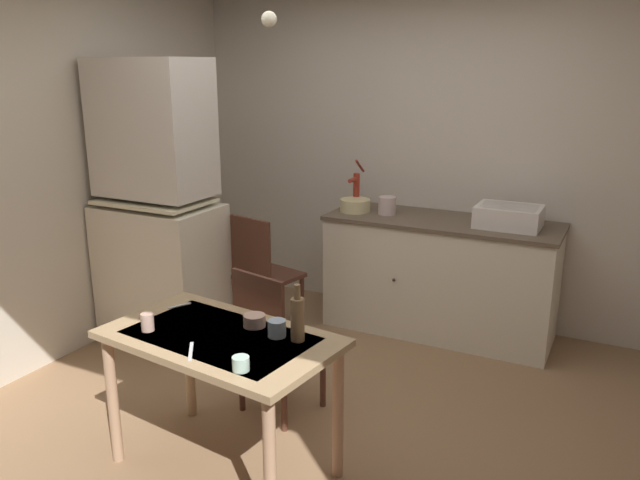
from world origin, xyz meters
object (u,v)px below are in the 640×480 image
(chair_far_side, at_px, (274,337))
(teacup_cream, at_px, (277,328))
(sink_basin, at_px, (509,216))
(chair_by_counter, at_px, (263,273))
(glass_bottle, at_px, (298,318))
(hutch_cabinet, at_px, (158,215))
(mixing_bowl_counter, at_px, (355,205))
(serving_bowl_wide, at_px, (254,321))
(dining_table, at_px, (221,355))
(hand_pump, at_px, (356,187))

(chair_far_side, height_order, teacup_cream, chair_far_side)
(sink_basin, bearing_deg, chair_by_counter, -155.81)
(sink_basin, relative_size, teacup_cream, 5.07)
(glass_bottle, bearing_deg, hutch_cabinet, 149.69)
(hutch_cabinet, height_order, sink_basin, hutch_cabinet)
(mixing_bowl_counter, bearing_deg, serving_bowl_wide, -80.80)
(dining_table, xyz_separation_m, serving_bowl_wide, (0.09, 0.16, 0.14))
(dining_table, distance_m, serving_bowl_wide, 0.23)
(chair_far_side, height_order, glass_bottle, glass_bottle)
(mixing_bowl_counter, distance_m, chair_by_counter, 0.90)
(hutch_cabinet, xyz_separation_m, serving_bowl_wide, (1.40, -0.93, -0.19))
(chair_by_counter, bearing_deg, hand_pump, 62.07)
(teacup_cream, bearing_deg, mixing_bowl_counter, 103.43)
(hutch_cabinet, relative_size, sink_basin, 4.61)
(sink_basin, distance_m, teacup_cream, 2.15)
(sink_basin, height_order, glass_bottle, sink_basin)
(sink_basin, height_order, dining_table, sink_basin)
(teacup_cream, bearing_deg, hutch_cabinet, 147.82)
(chair_far_side, distance_m, glass_bottle, 0.70)
(dining_table, height_order, glass_bottle, glass_bottle)
(mixing_bowl_counter, height_order, chair_far_side, mixing_bowl_counter)
(mixing_bowl_counter, distance_m, serving_bowl_wide, 1.96)
(mixing_bowl_counter, distance_m, teacup_cream, 2.05)
(dining_table, xyz_separation_m, chair_far_side, (-0.04, 0.56, -0.14))
(hand_pump, height_order, mixing_bowl_counter, hand_pump)
(chair_by_counter, bearing_deg, serving_bowl_wide, -59.36)
(hand_pump, bearing_deg, serving_bowl_wide, -80.26)
(chair_by_counter, distance_m, serving_bowl_wide, 1.49)
(hutch_cabinet, distance_m, sink_basin, 2.48)
(chair_far_side, distance_m, chair_by_counter, 1.07)
(mixing_bowl_counter, height_order, glass_bottle, glass_bottle)
(chair_far_side, relative_size, teacup_cream, 10.25)
(sink_basin, distance_m, serving_bowl_wide, 2.16)
(serving_bowl_wide, height_order, glass_bottle, glass_bottle)
(hutch_cabinet, height_order, dining_table, hutch_cabinet)
(mixing_bowl_counter, bearing_deg, teacup_cream, -76.57)
(sink_basin, height_order, mixing_bowl_counter, sink_basin)
(serving_bowl_wide, bearing_deg, dining_table, -119.30)
(serving_bowl_wide, bearing_deg, hutch_cabinet, 146.41)
(hutch_cabinet, bearing_deg, sink_basin, 25.05)
(hutch_cabinet, height_order, glass_bottle, hutch_cabinet)
(dining_table, relative_size, teacup_cream, 13.90)
(sink_basin, bearing_deg, serving_bowl_wide, -112.96)
(sink_basin, distance_m, hand_pump, 1.19)
(chair_far_side, bearing_deg, mixing_bowl_counter, 96.66)
(chair_by_counter, xyz_separation_m, glass_bottle, (1.02, -1.31, 0.34))
(hutch_cabinet, bearing_deg, dining_table, -39.91)
(sink_basin, relative_size, dining_table, 0.36)
(dining_table, xyz_separation_m, glass_bottle, (0.36, 0.12, 0.22))
(mixing_bowl_counter, bearing_deg, hand_pump, 110.20)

